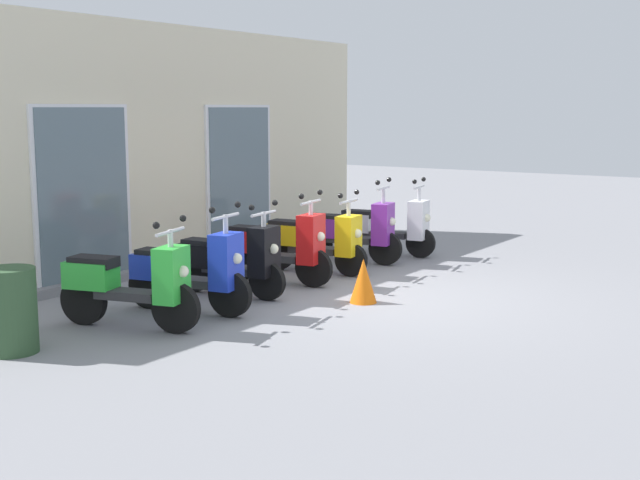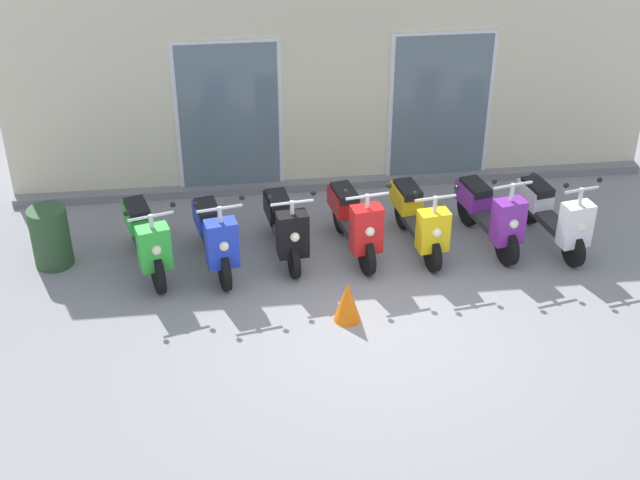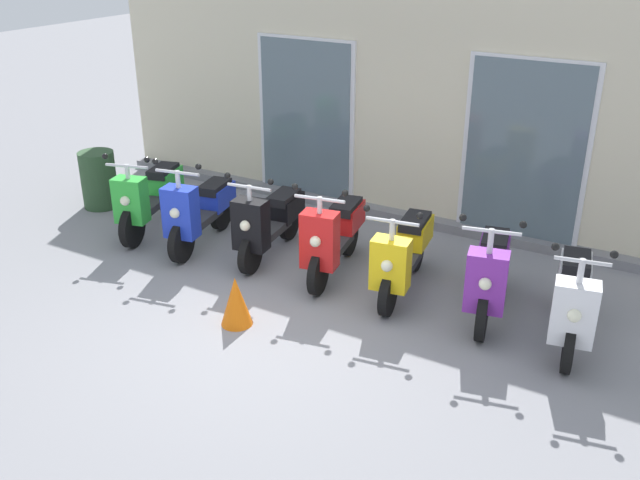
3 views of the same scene
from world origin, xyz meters
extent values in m
plane|color=gray|center=(0.00, 0.00, 0.00)|extent=(40.00, 40.00, 0.00)
cube|color=beige|center=(0.00, 3.46, 1.70)|extent=(9.36, 0.30, 3.40)
cube|color=slate|center=(0.00, 3.21, 0.06)|extent=(9.36, 0.20, 0.12)
cube|color=silver|center=(-1.53, 3.29, 1.15)|extent=(1.52, 0.04, 2.30)
cube|color=slate|center=(-1.53, 3.27, 1.15)|extent=(1.40, 0.02, 2.22)
cube|color=silver|center=(1.53, 3.29, 1.15)|extent=(1.52, 0.04, 2.30)
cube|color=slate|center=(1.53, 3.27, 1.15)|extent=(1.40, 0.02, 2.22)
cylinder|color=black|center=(-2.52, 0.78, 0.26)|extent=(0.23, 0.52, 0.52)
cylinder|color=black|center=(-2.82, 1.82, 0.26)|extent=(0.23, 0.52, 0.52)
cube|color=#2D2D30|center=(-2.67, 1.30, 0.36)|extent=(0.43, 0.71, 0.09)
cube|color=green|center=(-2.53, 0.82, 0.60)|extent=(0.43, 0.33, 0.56)
sphere|color=#F2EFCC|center=(-2.50, 0.69, 0.64)|extent=(0.12, 0.12, 0.12)
cube|color=green|center=(-2.79, 1.72, 0.54)|extent=(0.43, 0.58, 0.28)
cube|color=black|center=(-2.78, 1.68, 0.68)|extent=(0.38, 0.53, 0.11)
cylinder|color=silver|center=(-2.53, 0.82, 0.96)|extent=(0.06, 0.06, 0.19)
cylinder|color=silver|center=(-2.53, 0.82, 1.03)|extent=(0.54, 0.18, 0.04)
sphere|color=black|center=(-2.27, 0.89, 1.13)|extent=(0.07, 0.07, 0.07)
sphere|color=black|center=(-2.80, 0.74, 1.13)|extent=(0.07, 0.07, 0.07)
cylinder|color=black|center=(-1.72, 0.75, 0.25)|extent=(0.18, 0.51, 0.50)
cylinder|color=black|center=(-1.92, 1.78, 0.25)|extent=(0.18, 0.51, 0.50)
cube|color=#2D2D30|center=(-1.82, 1.26, 0.35)|extent=(0.38, 0.69, 0.09)
cube|color=#1E38C6|center=(-1.72, 0.79, 0.62)|extent=(0.42, 0.31, 0.61)
sphere|color=#F2EFCC|center=(-1.70, 0.66, 0.66)|extent=(0.12, 0.12, 0.12)
cube|color=#1E38C6|center=(-1.90, 1.68, 0.49)|extent=(0.39, 0.57, 0.28)
cube|color=black|center=(-1.89, 1.64, 0.63)|extent=(0.35, 0.52, 0.11)
cylinder|color=silver|center=(-1.72, 0.79, 1.01)|extent=(0.06, 0.06, 0.22)
cylinder|color=silver|center=(-1.72, 0.79, 1.10)|extent=(0.55, 0.14, 0.04)
sphere|color=black|center=(-1.45, 0.84, 1.20)|extent=(0.07, 0.07, 0.07)
sphere|color=black|center=(-1.99, 0.74, 1.20)|extent=(0.07, 0.07, 0.07)
cylinder|color=black|center=(-0.84, 0.92, 0.23)|extent=(0.15, 0.47, 0.46)
cylinder|color=black|center=(-0.98, 1.95, 0.23)|extent=(0.15, 0.47, 0.46)
cube|color=#2D2D30|center=(-0.91, 1.43, 0.33)|extent=(0.34, 0.68, 0.09)
cube|color=black|center=(-0.85, 0.96, 0.58)|extent=(0.41, 0.29, 0.59)
sphere|color=#F2EFCC|center=(-0.83, 0.83, 0.62)|extent=(0.12, 0.12, 0.12)
cube|color=black|center=(-0.96, 1.85, 0.47)|extent=(0.36, 0.55, 0.28)
cube|color=black|center=(-0.96, 1.81, 0.61)|extent=(0.32, 0.51, 0.11)
cylinder|color=silver|center=(-0.85, 0.96, 0.96)|extent=(0.06, 0.06, 0.19)
cylinder|color=silver|center=(-0.85, 0.96, 1.03)|extent=(0.53, 0.10, 0.04)
sphere|color=black|center=(-0.59, 0.99, 1.13)|extent=(0.07, 0.07, 0.07)
sphere|color=black|center=(-1.11, 0.92, 1.13)|extent=(0.07, 0.07, 0.07)
cylinder|color=black|center=(0.08, 0.88, 0.25)|extent=(0.17, 0.50, 0.49)
cylinder|color=black|center=(-0.11, 1.93, 0.25)|extent=(0.17, 0.50, 0.49)
cube|color=#2D2D30|center=(-0.02, 1.41, 0.35)|extent=(0.37, 0.70, 0.09)
cube|color=red|center=(0.07, 0.92, 0.62)|extent=(0.42, 0.30, 0.62)
sphere|color=#F2EFCC|center=(0.09, 0.79, 0.66)|extent=(0.12, 0.12, 0.12)
cube|color=red|center=(-0.09, 1.83, 0.53)|extent=(0.38, 0.56, 0.28)
cube|color=black|center=(-0.08, 1.79, 0.67)|extent=(0.34, 0.52, 0.11)
cylinder|color=silver|center=(0.07, 0.92, 1.01)|extent=(0.06, 0.06, 0.20)
cylinder|color=silver|center=(0.07, 0.92, 1.08)|extent=(0.55, 0.13, 0.04)
sphere|color=black|center=(0.34, 0.97, 1.18)|extent=(0.07, 0.07, 0.07)
sphere|color=black|center=(-0.20, 0.87, 1.18)|extent=(0.07, 0.07, 0.07)
cylinder|color=black|center=(0.92, 0.85, 0.23)|extent=(0.16, 0.46, 0.45)
cylinder|color=black|center=(0.76, 1.95, 0.23)|extent=(0.16, 0.46, 0.45)
cube|color=#2D2D30|center=(0.84, 1.40, 0.33)|extent=(0.36, 0.72, 0.09)
cube|color=yellow|center=(0.91, 0.89, 0.56)|extent=(0.41, 0.29, 0.54)
sphere|color=#F2EFCC|center=(0.93, 0.76, 0.60)|extent=(0.12, 0.12, 0.12)
cube|color=yellow|center=(0.77, 1.85, 0.51)|extent=(0.37, 0.56, 0.28)
cube|color=black|center=(0.78, 1.81, 0.65)|extent=(0.33, 0.51, 0.11)
cylinder|color=silver|center=(0.91, 0.89, 0.92)|extent=(0.06, 0.06, 0.23)
cylinder|color=silver|center=(0.91, 0.89, 1.02)|extent=(0.54, 0.11, 0.04)
sphere|color=black|center=(1.18, 0.93, 1.12)|extent=(0.07, 0.07, 0.07)
sphere|color=black|center=(0.65, 0.85, 1.12)|extent=(0.07, 0.07, 0.07)
cylinder|color=black|center=(1.89, 0.88, 0.24)|extent=(0.20, 0.50, 0.49)
cylinder|color=black|center=(1.67, 1.93, 0.24)|extent=(0.20, 0.50, 0.49)
cube|color=#2D2D30|center=(1.78, 1.40, 0.34)|extent=(0.40, 0.71, 0.09)
cube|color=purple|center=(1.89, 0.92, 0.60)|extent=(0.42, 0.32, 0.60)
sphere|color=#F2EFCC|center=(1.91, 0.79, 0.64)|extent=(0.12, 0.12, 0.12)
cube|color=purple|center=(1.69, 1.83, 0.50)|extent=(0.40, 0.57, 0.28)
cube|color=black|center=(1.70, 1.79, 0.64)|extent=(0.36, 0.52, 0.11)
cylinder|color=silver|center=(1.89, 0.92, 1.01)|extent=(0.06, 0.06, 0.26)
cylinder|color=silver|center=(1.89, 0.92, 1.12)|extent=(0.53, 0.15, 0.04)
sphere|color=black|center=(2.15, 0.98, 1.22)|extent=(0.07, 0.07, 0.07)
sphere|color=black|center=(1.62, 0.86, 1.22)|extent=(0.07, 0.07, 0.07)
cylinder|color=black|center=(2.73, 0.74, 0.22)|extent=(0.17, 0.46, 0.45)
cylinder|color=black|center=(2.51, 1.87, 0.22)|extent=(0.17, 0.46, 0.45)
cube|color=#2D2D30|center=(2.62, 1.31, 0.32)|extent=(0.39, 0.75, 0.09)
cube|color=white|center=(2.72, 0.78, 0.58)|extent=(0.42, 0.31, 0.58)
sphere|color=#F2EFCC|center=(2.75, 0.65, 0.62)|extent=(0.12, 0.12, 0.12)
cube|color=white|center=(2.53, 1.77, 0.48)|extent=(0.39, 0.57, 0.28)
cube|color=black|center=(2.54, 1.73, 0.62)|extent=(0.35, 0.52, 0.11)
cylinder|color=silver|center=(2.72, 0.78, 0.97)|extent=(0.06, 0.06, 0.25)
cylinder|color=silver|center=(2.72, 0.78, 1.08)|extent=(0.47, 0.12, 0.04)
sphere|color=black|center=(2.95, 0.83, 1.18)|extent=(0.07, 0.07, 0.07)
sphere|color=black|center=(2.49, 0.74, 1.18)|extent=(0.07, 0.07, 0.07)
cone|color=orange|center=(-0.31, -0.09, 0.26)|extent=(0.32, 0.32, 0.52)
cylinder|color=#2D4C2D|center=(-3.89, 1.56, 0.40)|extent=(0.49, 0.49, 0.80)
camera|label=1|loc=(-8.54, -5.06, 2.25)|focal=47.22mm
camera|label=2|loc=(-1.63, -8.46, 6.27)|focal=50.08mm
camera|label=3|loc=(3.49, -4.98, 3.70)|focal=39.69mm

